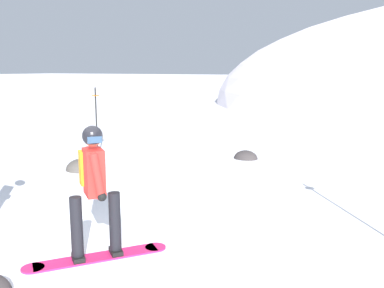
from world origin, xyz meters
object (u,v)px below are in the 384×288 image
at_px(snowboarder_main, 94,188).
at_px(piste_marker_near, 96,117).
at_px(rock_dark, 81,170).
at_px(rock_small, 246,159).

distance_m(snowboarder_main, piste_marker_near, 6.38).
height_order(snowboarder_main, piste_marker_near, piste_marker_near).
relative_size(piste_marker_near, rock_dark, 2.51).
relative_size(piste_marker_near, rock_small, 3.02).
relative_size(snowboarder_main, rock_small, 2.66).
height_order(piste_marker_near, rock_dark, piste_marker_near).
xyz_separation_m(piste_marker_near, rock_dark, (0.59, -1.33, -1.11)).
bearing_deg(rock_dark, rock_small, 44.87).
distance_m(snowboarder_main, rock_small, 6.72).
bearing_deg(snowboarder_main, rock_small, 93.36).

